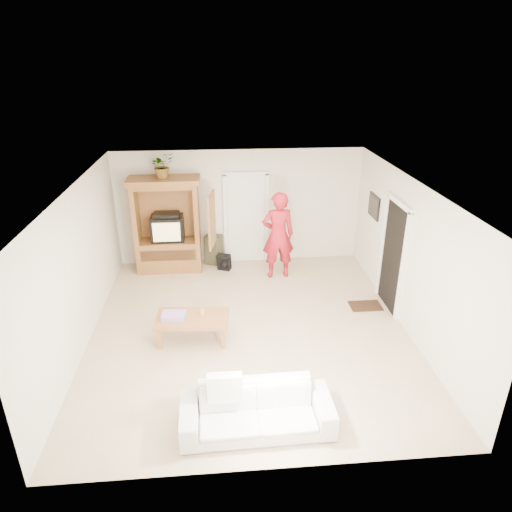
{
  "coord_description": "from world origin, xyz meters",
  "views": [
    {
      "loc": [
        -0.48,
        -6.86,
        4.48
      ],
      "look_at": [
        0.17,
        0.6,
        1.15
      ],
      "focal_mm": 32.0,
      "sensor_mm": 36.0,
      "label": 1
    }
  ],
  "objects": [
    {
      "name": "backpack_black",
      "position": [
        -0.39,
        2.48,
        0.18
      ],
      "size": [
        0.34,
        0.27,
        0.36
      ],
      "primitive_type": null,
      "rotation": [
        0.0,
        0.0,
        -0.4
      ],
      "color": "black",
      "rests_on": "floor"
    },
    {
      "name": "sofa",
      "position": [
        -0.08,
        -2.33,
        0.29
      ],
      "size": [
        1.98,
        0.81,
        0.57
      ],
      "primitive_type": "imported",
      "rotation": [
        0.0,
        0.0,
        0.02
      ],
      "color": "silver",
      "rests_on": "floor"
    },
    {
      "name": "wall_front",
      "position": [
        0.0,
        -3.0,
        1.3
      ],
      "size": [
        5.5,
        0.0,
        5.5
      ],
      "primitive_type": "plane",
      "rotation": [
        -1.57,
        0.0,
        0.0
      ],
      "color": "silver",
      "rests_on": "floor"
    },
    {
      "name": "ceiling",
      "position": [
        0.0,
        0.0,
        2.6
      ],
      "size": [
        6.0,
        6.0,
        0.0
      ],
      "primitive_type": "plane",
      "rotation": [
        3.14,
        0.0,
        0.0
      ],
      "color": "white",
      "rests_on": "floor"
    },
    {
      "name": "door_back",
      "position": [
        0.15,
        2.97,
        1.02
      ],
      "size": [
        0.85,
        0.05,
        2.04
      ],
      "primitive_type": "cube",
      "color": "white",
      "rests_on": "floor"
    },
    {
      "name": "coffee_table",
      "position": [
        -0.97,
        -0.24,
        0.39
      ],
      "size": [
        1.25,
        0.74,
        0.45
      ],
      "rotation": [
        0.0,
        0.0,
        -0.07
      ],
      "color": "#A36738",
      "rests_on": "floor"
    },
    {
      "name": "framed_picture",
      "position": [
        2.73,
        1.9,
        1.6
      ],
      "size": [
        0.03,
        0.6,
        0.48
      ],
      "primitive_type": "cube",
      "color": "black",
      "rests_on": "wall_right"
    },
    {
      "name": "floor",
      "position": [
        0.0,
        0.0,
        0.0
      ],
      "size": [
        6.0,
        6.0,
        0.0
      ],
      "primitive_type": "plane",
      "color": "tan",
      "rests_on": "ground"
    },
    {
      "name": "candle",
      "position": [
        -0.81,
        -0.18,
        0.5
      ],
      "size": [
        0.08,
        0.08,
        0.1
      ],
      "primitive_type": "cylinder",
      "color": "tan",
      "rests_on": "coffee_table"
    },
    {
      "name": "wall_right",
      "position": [
        2.75,
        0.0,
        1.3
      ],
      "size": [
        0.0,
        6.0,
        6.0
      ],
      "primitive_type": "plane",
      "rotation": [
        1.57,
        0.0,
        -1.57
      ],
      "color": "silver",
      "rests_on": "floor"
    },
    {
      "name": "armoire",
      "position": [
        -1.58,
        2.66,
        0.91
      ],
      "size": [
        1.82,
        1.14,
        2.1
      ],
      "color": "brown",
      "rests_on": "floor"
    },
    {
      "name": "doorway_right",
      "position": [
        2.73,
        0.6,
        1.02
      ],
      "size": [
        0.05,
        0.9,
        2.04
      ],
      "primitive_type": "cube",
      "color": "black",
      "rests_on": "floor"
    },
    {
      "name": "wall_back",
      "position": [
        0.0,
        3.0,
        1.3
      ],
      "size": [
        5.5,
        0.0,
        5.5
      ],
      "primitive_type": "plane",
      "rotation": [
        1.57,
        0.0,
        0.0
      ],
      "color": "silver",
      "rests_on": "floor"
    },
    {
      "name": "wall_left",
      "position": [
        -2.75,
        0.0,
        1.3
      ],
      "size": [
        0.0,
        6.0,
        6.0
      ],
      "primitive_type": "plane",
      "rotation": [
        1.57,
        0.0,
        1.57
      ],
      "color": "silver",
      "rests_on": "floor"
    },
    {
      "name": "doormat",
      "position": [
        2.3,
        0.6,
        0.01
      ],
      "size": [
        0.6,
        0.4,
        0.02
      ],
      "primitive_type": "cube",
      "color": "#382316",
      "rests_on": "floor"
    },
    {
      "name": "plant",
      "position": [
        -1.6,
        2.63,
        2.37
      ],
      "size": [
        0.63,
        0.61,
        0.53
      ],
      "primitive_type": "imported",
      "rotation": [
        0.0,
        0.0,
        0.59
      ],
      "color": "#4C7238",
      "rests_on": "armoire"
    },
    {
      "name": "man",
      "position": [
        0.77,
        2.08,
        0.95
      ],
      "size": [
        0.72,
        0.5,
        1.91
      ],
      "primitive_type": "imported",
      "rotation": [
        0.0,
        0.0,
        3.21
      ],
      "color": "#AA1625",
      "rests_on": "floor"
    },
    {
      "name": "towel",
      "position": [
        -1.28,
        -0.24,
        0.49
      ],
      "size": [
        0.41,
        0.32,
        0.08
      ],
      "primitive_type": "cube",
      "rotation": [
        0.0,
        0.0,
        -0.11
      ],
      "color": "#FF54B4",
      "rests_on": "coffee_table"
    },
    {
      "name": "backpack_olive",
      "position": [
        -0.61,
        2.85,
        0.35
      ],
      "size": [
        0.44,
        0.38,
        0.69
      ],
      "primitive_type": null,
      "rotation": [
        0.0,
        0.0,
        -0.36
      ],
      "color": "#47442B",
      "rests_on": "floor"
    }
  ]
}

